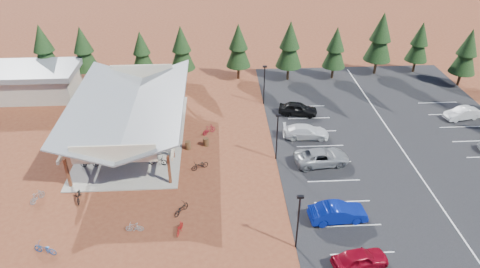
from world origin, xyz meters
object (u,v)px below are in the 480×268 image
at_px(car_4, 298,109).
at_px(car_9, 462,113).
at_px(outbuilding, 35,81).
at_px(bike_10, 45,249).
at_px(lamp_post_2, 264,82).
at_px(bike_6, 157,132).
at_px(bike_15, 209,130).
at_px(bike_2, 127,134).
at_px(car_1, 338,213).
at_px(bike_12, 181,209).
at_px(bike_16, 200,165).
at_px(bike_5, 164,151).
at_px(bike_13, 134,227).
at_px(lamp_post_1, 277,134).
at_px(bike_1, 114,145).
at_px(bike_pavilion, 130,106).
at_px(bike_7, 159,103).
at_px(bike_11, 180,228).
at_px(trash_bin_1, 206,142).
at_px(bike_3, 113,110).
at_px(car_2, 322,157).
at_px(trash_bin_0, 188,145).
at_px(bike_0, 89,163).
at_px(bike_8, 79,196).
at_px(car_3, 306,132).
at_px(bike_4, 158,161).
at_px(car_0, 360,259).
at_px(lamp_post_0, 298,218).

xyz_separation_m(car_4, car_9, (19.10, -2.13, -0.08)).
height_order(outbuilding, bike_10, outbuilding).
xyz_separation_m(lamp_post_2, bike_6, (-12.56, -6.91, -2.45)).
distance_m(lamp_post_2, bike_15, 9.88).
relative_size(bike_2, car_1, 0.32).
height_order(outbuilding, lamp_post_2, lamp_post_2).
distance_m(bike_12, bike_16, 6.39).
relative_size(bike_5, bike_13, 1.11).
bearing_deg(lamp_post_1, bike_2, 162.57).
distance_m(bike_1, car_4, 21.49).
distance_m(bike_pavilion, bike_6, 4.11).
distance_m(bike_7, bike_11, 22.02).
distance_m(trash_bin_1, bike_16, 4.24).
bearing_deg(bike_15, bike_2, 52.84).
relative_size(bike_pavilion, bike_16, 10.91).
bearing_deg(bike_15, bike_16, 133.30).
distance_m(bike_3, bike_11, 22.39).
distance_m(bike_11, car_2, 16.11).
xyz_separation_m(bike_pavilion, bike_13, (2.21, -14.57, -3.38)).
bearing_deg(lamp_post_2, bike_5, -136.72).
height_order(trash_bin_0, bike_0, bike_0).
height_order(bike_2, bike_8, bike_8).
height_order(bike_12, bike_16, bike_16).
distance_m(trash_bin_1, car_2, 12.21).
bearing_deg(car_3, lamp_post_1, 139.98).
distance_m(bike_0, car_2, 22.95).
bearing_deg(car_4, bike_11, 157.63).
distance_m(bike_6, bike_12, 13.11).
distance_m(bike_1, bike_11, 14.77).
relative_size(bike_5, bike_8, 0.86).
distance_m(lamp_post_1, bike_16, 8.20).
height_order(trash_bin_1, car_4, car_4).
xyz_separation_m(bike_4, bike_15, (5.07, 5.77, -0.08)).
relative_size(lamp_post_1, bike_13, 3.47).
xyz_separation_m(trash_bin_0, bike_15, (2.21, 2.94, 0.07)).
xyz_separation_m(bike_16, car_3, (11.46, 5.18, 0.30)).
height_order(bike_2, car_4, car_4).
xyz_separation_m(bike_12, car_4, (12.93, 16.57, 0.36)).
height_order(bike_8, bike_10, bike_10).
distance_m(bike_pavilion, bike_4, 7.10).
distance_m(trash_bin_0, bike_7, 10.28).
relative_size(bike_12, car_2, 0.32).
distance_m(bike_11, car_0, 14.15).
xyz_separation_m(bike_0, bike_12, (9.40, -7.12, -0.10)).
distance_m(lamp_post_0, bike_5, 17.65).
height_order(trash_bin_0, bike_7, bike_7).
bearing_deg(outbuilding, bike_15, -25.80).
height_order(bike_6, bike_13, bike_6).
relative_size(lamp_post_0, car_3, 1.03).
bearing_deg(bike_5, bike_15, -47.22).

